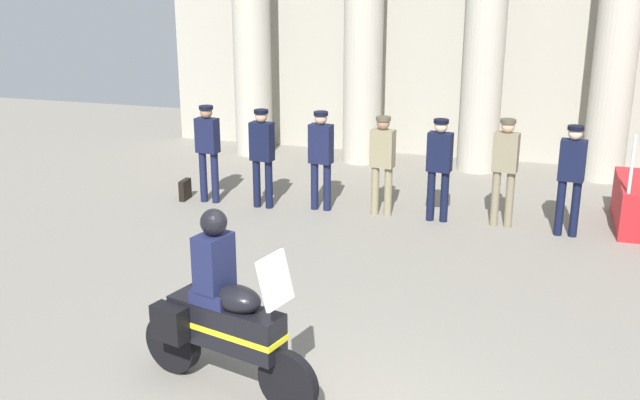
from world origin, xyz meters
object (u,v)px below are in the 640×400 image
(officer_in_row_1, at_px, (262,151))
(officer_in_row_0, at_px, (208,146))
(officer_in_row_3, at_px, (382,158))
(officer_in_row_6, at_px, (571,172))
(motorcycle_with_rider, at_px, (220,317))
(officer_in_row_2, at_px, (321,153))
(officer_in_row_5, at_px, (505,164))
(briefcase_on_ground, at_px, (185,190))
(officer_in_row_4, at_px, (439,162))

(officer_in_row_1, bearing_deg, officer_in_row_0, 6.16)
(officer_in_row_3, bearing_deg, officer_in_row_6, -176.12)
(officer_in_row_0, height_order, motorcycle_with_rider, motorcycle_with_rider)
(officer_in_row_2, relative_size, officer_in_row_3, 1.02)
(officer_in_row_5, height_order, motorcycle_with_rider, motorcycle_with_rider)
(officer_in_row_6, distance_m, briefcase_on_ground, 6.51)
(officer_in_row_6, bearing_deg, briefcase_on_ground, 7.11)
(officer_in_row_2, xyz_separation_m, motorcycle_with_rider, (0.62, -5.70, -0.20))
(officer_in_row_1, distance_m, briefcase_on_ground, 1.69)
(officer_in_row_5, bearing_deg, officer_in_row_2, 7.57)
(officer_in_row_0, bearing_deg, officer_in_row_1, -173.84)
(briefcase_on_ground, bearing_deg, officer_in_row_3, 2.45)
(officer_in_row_4, distance_m, officer_in_row_6, 2.01)
(officer_in_row_4, bearing_deg, officer_in_row_6, -176.55)
(officer_in_row_6, bearing_deg, officer_in_row_3, 3.88)
(officer_in_row_2, bearing_deg, motorcycle_with_rider, 103.54)
(officer_in_row_2, distance_m, motorcycle_with_rider, 5.73)
(officer_in_row_1, height_order, officer_in_row_4, officer_in_row_1)
(officer_in_row_3, relative_size, motorcycle_with_rider, 0.82)
(officer_in_row_3, bearing_deg, motorcycle_with_rider, 93.09)
(officer_in_row_0, distance_m, officer_in_row_1, 1.00)
(officer_in_row_2, relative_size, officer_in_row_4, 1.00)
(officer_in_row_4, bearing_deg, officer_in_row_3, 4.79)
(officer_in_row_0, bearing_deg, officer_in_row_3, -169.75)
(officer_in_row_1, relative_size, officer_in_row_6, 0.98)
(officer_in_row_0, distance_m, motorcycle_with_rider, 6.15)
(officer_in_row_3, xyz_separation_m, briefcase_on_ground, (-3.51, -0.15, -0.80))
(officer_in_row_4, relative_size, officer_in_row_6, 0.97)
(officer_in_row_3, distance_m, officer_in_row_4, 0.94)
(officer_in_row_0, bearing_deg, officer_in_row_6, -172.89)
(officer_in_row_0, height_order, briefcase_on_ground, officer_in_row_0)
(officer_in_row_1, relative_size, officer_in_row_3, 1.02)
(officer_in_row_1, xyz_separation_m, officer_in_row_4, (2.96, 0.13, -0.01))
(officer_in_row_4, height_order, briefcase_on_ground, officer_in_row_4)
(officer_in_row_3, distance_m, officer_in_row_6, 2.95)
(officer_in_row_2, distance_m, officer_in_row_6, 3.99)
(officer_in_row_3, xyz_separation_m, officer_in_row_6, (2.94, -0.18, 0.04))
(officer_in_row_1, bearing_deg, officer_in_row_2, -163.66)
(officer_in_row_1, bearing_deg, officer_in_row_5, -170.25)
(officer_in_row_2, relative_size, officer_in_row_5, 0.97)
(motorcycle_with_rider, distance_m, briefcase_on_ground, 6.39)
(officer_in_row_0, distance_m, briefcase_on_ground, 0.96)
(motorcycle_with_rider, height_order, briefcase_on_ground, motorcycle_with_rider)
(briefcase_on_ground, bearing_deg, officer_in_row_0, -0.23)
(briefcase_on_ground, bearing_deg, officer_in_row_1, -0.90)
(officer_in_row_0, xyz_separation_m, officer_in_row_5, (4.99, 0.14, 0.02))
(officer_in_row_2, height_order, officer_in_row_4, officer_in_row_2)
(officer_in_row_4, relative_size, briefcase_on_ground, 4.68)
(officer_in_row_3, relative_size, briefcase_on_ground, 4.63)
(officer_in_row_5, relative_size, briefcase_on_ground, 4.84)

